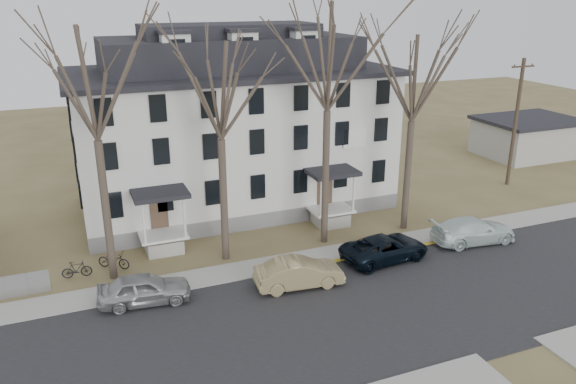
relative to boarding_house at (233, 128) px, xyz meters
name	(u,v)px	position (x,y,z in m)	size (l,w,h in m)	color
ground	(400,333)	(2.00, -17.95, -5.38)	(120.00, 120.00, 0.00)	olive
main_road	(377,310)	(2.00, -15.95, -5.38)	(120.00, 10.00, 0.04)	#27272A
far_sidewalk	(322,257)	(2.00, -9.95, -5.38)	(120.00, 2.00, 0.08)	#A09F97
yellow_curb	(407,249)	(7.00, -10.85, -5.38)	(14.00, 0.25, 0.06)	gold
boarding_house	(233,128)	(0.00, 0.00, 0.00)	(20.80, 12.36, 12.05)	slate
distant_building	(528,137)	(28.00, 2.05, -3.70)	(8.50, 6.50, 3.35)	#A09F97
tree_far_left	(90,75)	(-9.00, -8.15, 4.96)	(8.40, 8.40, 13.72)	#473B31
tree_mid_left	(219,84)	(-3.00, -8.15, 4.22)	(7.80, 7.80, 12.74)	#473B31
tree_center	(329,49)	(3.00, -8.15, 5.71)	(9.00, 9.00, 14.70)	#473B31
tree_mid_right	(415,72)	(8.50, -8.15, 4.22)	(7.80, 7.80, 12.74)	#473B31
utility_pole_far	(516,122)	(20.50, -3.95, -0.47)	(2.00, 0.28, 9.50)	#3D3023
car_silver	(144,290)	(-7.87, -11.34, -4.65)	(1.73, 4.29, 1.46)	#9FA2A3
car_tan	(299,274)	(-0.49, -12.59, -4.65)	(1.54, 4.42, 1.46)	#9B8B5C
car_navy	(385,249)	(5.01, -11.63, -4.69)	(2.29, 4.97, 1.38)	black
car_white	(473,231)	(11.03, -11.55, -4.64)	(2.06, 5.06, 1.47)	silver
bicycle_left	(114,261)	(-8.86, -7.13, -4.91)	(0.63, 1.80, 0.95)	black
bicycle_right	(77,270)	(-10.73, -7.49, -4.93)	(0.42, 1.49, 0.89)	black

